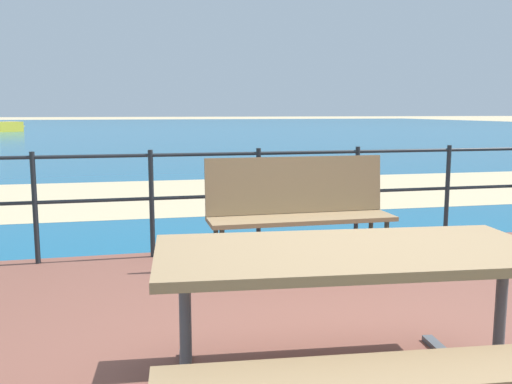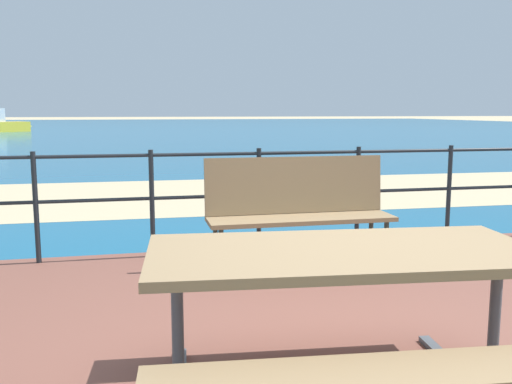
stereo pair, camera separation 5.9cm
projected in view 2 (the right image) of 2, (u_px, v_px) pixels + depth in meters
ground_plane at (361, 375)px, 2.91m from camera, size 240.00×240.00×0.00m
patio_paving at (361, 370)px, 2.91m from camera, size 6.40×5.20×0.06m
sea_water at (149, 129)px, 41.57m from camera, size 90.00×90.00×0.01m
beach_strip at (206, 194)px, 9.15m from camera, size 54.05×4.63×0.01m
picnic_table at (343, 287)px, 2.34m from camera, size 1.75×1.55×0.74m
park_bench at (298, 204)px, 4.63m from camera, size 1.54×0.42×0.93m
railing_fence at (259, 188)px, 5.18m from camera, size 5.94×0.04×0.97m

